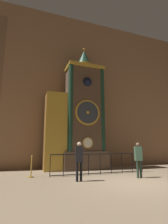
% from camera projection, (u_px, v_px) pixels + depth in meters
% --- Properties ---
extents(ground_plane, '(28.00, 28.00, 0.00)m').
position_uv_depth(ground_plane, '(135.00, 183.00, 7.23)').
color(ground_plane, '#847056').
extents(cathedral_back_wall, '(24.00, 0.32, 12.33)m').
position_uv_depth(cathedral_back_wall, '(83.00, 89.00, 14.32)').
color(cathedral_back_wall, '#936B4C').
rests_on(cathedral_back_wall, ground_plane).
extents(clock_tower, '(4.26, 1.78, 8.92)m').
position_uv_depth(clock_tower, '(78.00, 117.00, 12.22)').
color(clock_tower, brown).
rests_on(clock_tower, ground_plane).
extents(railing_fence, '(5.57, 0.05, 1.11)m').
position_uv_depth(railing_fence, '(100.00, 163.00, 9.71)').
color(railing_fence, black).
rests_on(railing_fence, ground_plane).
extents(visitor_near, '(0.38, 0.29, 1.70)m').
position_uv_depth(visitor_near, '(79.00, 157.00, 7.81)').
color(visitor_near, black).
rests_on(visitor_near, ground_plane).
extents(visitor_far, '(0.39, 0.31, 1.69)m').
position_uv_depth(visitor_far, '(138.00, 157.00, 8.65)').
color(visitor_far, '#213427').
rests_on(visitor_far, ground_plane).
extents(stanchion_post, '(0.28, 0.28, 1.06)m').
position_uv_depth(stanchion_post, '(31.00, 170.00, 8.69)').
color(stanchion_post, '#B28E33').
rests_on(stanchion_post, ground_plane).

